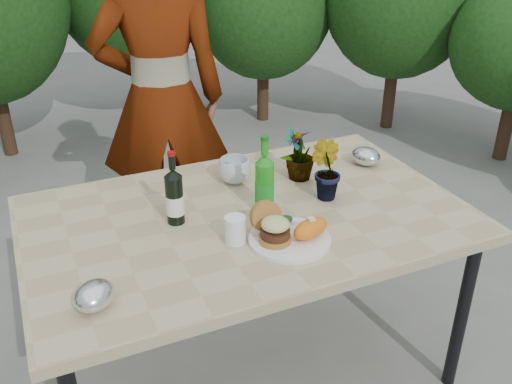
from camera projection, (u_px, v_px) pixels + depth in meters
name	position (u px, v px, depth m)	size (l,w,h in m)	color
ground	(248.00, 365.00, 2.45)	(80.00, 80.00, 0.00)	slate
patio_table	(247.00, 227.00, 2.12)	(1.60, 1.00, 0.75)	tan
shrub_hedge	(165.00, 26.00, 3.33)	(6.84, 5.00, 2.05)	#382316
dinner_plate	(290.00, 240.00, 1.93)	(0.28, 0.28, 0.01)	white
burger_stack	(273.00, 227.00, 1.90)	(0.11, 0.16, 0.11)	#B7722D
sweet_potato	(311.00, 228.00, 1.92)	(0.15, 0.08, 0.06)	orange
grilled_veg	(282.00, 221.00, 2.00)	(0.08, 0.05, 0.03)	olive
wine_bottle	(175.00, 197.00, 2.00)	(0.07, 0.07, 0.27)	black
sparkling_water	(264.00, 184.00, 2.07)	(0.07, 0.07, 0.30)	#1E8A19
plastic_cup	(235.00, 230.00, 1.91)	(0.07, 0.07, 0.10)	white
seedling_left	(294.00, 153.00, 2.32)	(0.11, 0.08, 0.21)	#28561D
seedling_mid	(325.00, 170.00, 2.16)	(0.13, 0.10, 0.23)	#2D591E
seedling_right	(300.00, 154.00, 2.31)	(0.12, 0.12, 0.22)	#215A1F
blue_bowl	(235.00, 171.00, 2.30)	(0.13, 0.13, 0.10)	silver
foil_packet_left	(94.00, 295.00, 1.61)	(0.13, 0.11, 0.08)	silver
foil_packet_right	(366.00, 156.00, 2.46)	(0.13, 0.11, 0.08)	silver
person	(161.00, 101.00, 2.80)	(0.65, 0.43, 1.78)	#936349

